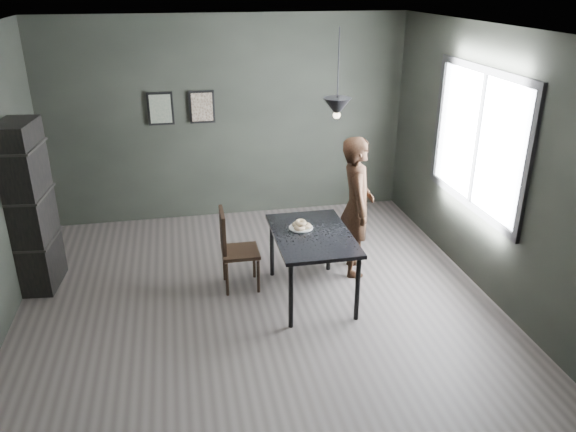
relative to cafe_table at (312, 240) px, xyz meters
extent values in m
plane|color=#393331|center=(-0.60, 0.00, -0.67)|extent=(5.00, 5.00, 0.00)
cube|color=black|center=(-0.60, 2.50, 0.73)|extent=(5.00, 0.10, 2.80)
cube|color=silver|center=(-0.60, 0.00, 2.13)|extent=(5.00, 5.00, 0.02)
cube|color=white|center=(1.88, 0.20, 0.93)|extent=(0.02, 1.80, 1.40)
cube|color=black|center=(1.87, 0.20, 0.93)|extent=(0.04, 1.96, 1.56)
cube|color=black|center=(0.00, 0.00, 0.06)|extent=(0.80, 1.20, 0.04)
cylinder|color=black|center=(-0.34, -0.54, -0.32)|extent=(0.05, 0.05, 0.71)
cylinder|color=black|center=(0.34, -0.54, -0.32)|extent=(0.05, 0.05, 0.71)
cylinder|color=black|center=(-0.34, 0.54, -0.32)|extent=(0.05, 0.05, 0.71)
cylinder|color=black|center=(0.34, 0.54, -0.32)|extent=(0.05, 0.05, 0.71)
cylinder|color=white|center=(-0.09, 0.14, 0.08)|extent=(0.23, 0.23, 0.01)
torus|color=beige|center=(-0.04, 0.14, 0.11)|extent=(0.12, 0.12, 0.04)
torus|color=beige|center=(-0.12, 0.18, 0.11)|extent=(0.12, 0.12, 0.04)
torus|color=beige|center=(-0.12, 0.09, 0.11)|extent=(0.12, 0.12, 0.04)
torus|color=beige|center=(-0.09, 0.14, 0.15)|extent=(0.16, 0.16, 0.06)
imported|color=black|center=(0.63, 0.46, 0.15)|extent=(0.51, 0.67, 1.64)
cube|color=black|center=(-0.73, 0.36, -0.24)|extent=(0.40, 0.40, 0.04)
cube|color=black|center=(-0.91, 0.36, 0.04)|extent=(0.04, 0.40, 0.44)
cylinder|color=black|center=(-0.90, 0.19, -0.48)|extent=(0.03, 0.03, 0.39)
cylinder|color=black|center=(-0.55, 0.18, -0.48)|extent=(0.03, 0.03, 0.39)
cylinder|color=black|center=(-0.90, 0.53, -0.48)|extent=(0.03, 0.03, 0.39)
cylinder|color=black|center=(-0.55, 0.53, -0.48)|extent=(0.03, 0.03, 0.39)
cube|color=black|center=(-2.92, 0.84, 0.27)|extent=(0.42, 0.66, 1.88)
cylinder|color=black|center=(0.25, 0.10, 1.75)|extent=(0.01, 0.01, 0.75)
cone|color=black|center=(0.25, 0.10, 1.38)|extent=(0.28, 0.28, 0.18)
sphere|color=#FFE0B2|center=(0.25, 0.10, 1.30)|extent=(0.07, 0.07, 0.07)
cube|color=black|center=(-1.50, 2.47, 0.93)|extent=(0.34, 0.03, 0.44)
cube|color=#3D5649|center=(-1.50, 2.45, 0.93)|extent=(0.28, 0.01, 0.38)
cube|color=black|center=(-0.95, 2.47, 0.93)|extent=(0.34, 0.03, 0.44)
cube|color=brown|center=(-0.95, 2.45, 0.93)|extent=(0.28, 0.01, 0.38)
camera|label=1|loc=(-1.30, -5.17, 2.56)|focal=35.00mm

